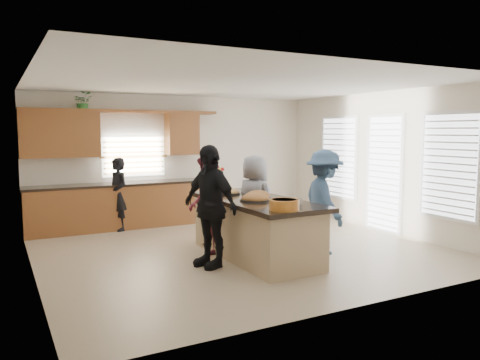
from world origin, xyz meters
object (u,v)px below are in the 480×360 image
woman_left_front (210,206)px  woman_right_back (324,202)px  woman_left_mid (207,205)px  woman_left_back (118,194)px  salad_bowl (284,204)px  woman_right_front (254,202)px  island (255,229)px

woman_left_front → woman_right_back: woman_left_front is taller
woman_left_mid → woman_left_front: size_ratio=0.89×
woman_left_back → woman_right_back: bearing=21.5°
salad_bowl → woman_left_mid: 1.77m
salad_bowl → woman_left_mid: bearing=102.6°
woman_left_back → woman_right_front: woman_right_front is taller
woman_right_front → salad_bowl: bearing=143.8°
woman_left_mid → woman_right_back: woman_right_back is taller
island → woman_right_back: 1.26m
salad_bowl → woman_left_front: 1.21m
island → woman_left_front: size_ratio=1.49×
island → woman_left_back: size_ratio=1.82×
salad_bowl → woman_left_back: 4.39m
island → woman_left_front: 0.97m
salad_bowl → woman_right_back: size_ratio=0.24×
island → woman_right_front: size_ratio=1.68×
woman_left_back → woman_right_front: (1.76, -2.52, 0.06)m
island → woman_right_back: (1.15, -0.29, 0.41)m
salad_bowl → woman_left_front: size_ratio=0.22×
woman_left_front → woman_right_front: bearing=102.7°
woman_right_front → woman_right_back: bearing=-154.7°
salad_bowl → woman_left_mid: woman_left_mid is taller
salad_bowl → woman_right_front: bearing=73.7°
salad_bowl → woman_right_back: woman_right_back is taller
woman_left_back → woman_left_front: size_ratio=0.82×
island → woman_left_back: bearing=114.7°
woman_left_back → salad_bowl: bearing=0.5°
woman_right_front → island: bearing=131.2°
salad_bowl → woman_left_back: woman_left_back is taller
woman_left_mid → woman_right_front: size_ratio=1.01×
island → salad_bowl: size_ratio=6.61×
island → salad_bowl: salad_bowl is taller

